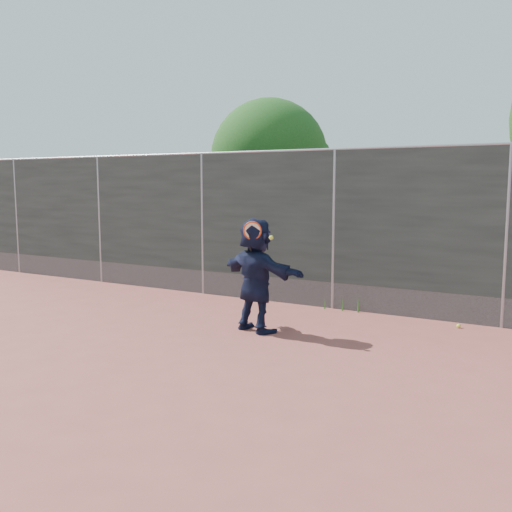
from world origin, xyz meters
The scene contains 7 objects.
ground centered at (0.00, 0.00, 0.00)m, with size 80.00×80.00×0.00m, color #9E4C42.
player centered at (-0.44, 1.31, 0.92)m, with size 1.70×0.54×1.83m, color black.
ball_ground centered at (2.38, 3.12, 0.03)m, with size 0.07×0.07×0.07m, color yellow.
fence centered at (0.00, 3.50, 1.58)m, with size 20.00×0.06×3.03m.
swing_action centered at (-0.36, 1.11, 1.62)m, with size 0.50×0.15×0.51m.
tree_left centered at (-2.85, 6.55, 2.94)m, with size 3.15×3.00×4.53m.
weed_clump centered at (0.29, 3.38, 0.13)m, with size 0.68×0.07×0.30m.
Camera 1 is at (4.02, -6.52, 2.37)m, focal length 40.00 mm.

